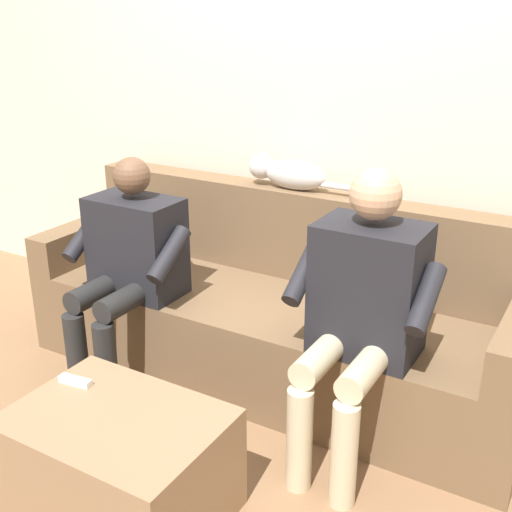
{
  "coord_description": "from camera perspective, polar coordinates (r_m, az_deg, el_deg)",
  "views": [
    {
      "loc": [
        -1.35,
        2.35,
        1.71
      ],
      "look_at": [
        0.0,
        0.05,
        0.68
      ],
      "focal_mm": 44.91,
      "sensor_mm": 36.0,
      "label": 1
    }
  ],
  "objects": [
    {
      "name": "couch",
      "position": [
        3.16,
        1.71,
        -5.29
      ],
      "size": [
        2.42,
        0.79,
        0.88
      ],
      "color": "brown",
      "rests_on": "ground"
    },
    {
      "name": "remote_white",
      "position": [
        2.51,
        -15.81,
        -10.66
      ],
      "size": [
        0.13,
        0.05,
        0.03
      ],
      "primitive_type": "cube",
      "rotation": [
        0.0,
        0.0,
        3.28
      ],
      "color": "white",
      "rests_on": "coffee_table"
    },
    {
      "name": "back_wall",
      "position": [
        3.29,
        6.04,
        13.87
      ],
      "size": [
        5.43,
        0.06,
        2.6
      ],
      "primitive_type": "cube",
      "color": "beige",
      "rests_on": "ground"
    },
    {
      "name": "person_left_seated",
      "position": [
        2.49,
        9.48,
        -4.14
      ],
      "size": [
        0.56,
        0.59,
        1.17
      ],
      "color": "black",
      "rests_on": "ground"
    },
    {
      "name": "ground_plane",
      "position": [
        2.8,
        -5.99,
        -16.73
      ],
      "size": [
        8.0,
        8.0,
        0.0
      ],
      "primitive_type": "plane",
      "color": "#846042"
    },
    {
      "name": "person_right_seated",
      "position": [
        3.06,
        -11.26,
        -0.23
      ],
      "size": [
        0.59,
        0.54,
        1.09
      ],
      "color": "black",
      "rests_on": "ground"
    },
    {
      "name": "coffee_table",
      "position": [
        2.43,
        -12.02,
        -17.71
      ],
      "size": [
        0.73,
        0.53,
        0.41
      ],
      "color": "#8C6B4C",
      "rests_on": "ground"
    },
    {
      "name": "cat_on_backrest",
      "position": [
        3.19,
        2.76,
        7.44
      ],
      "size": [
        0.57,
        0.13,
        0.16
      ],
      "color": "silver",
      "rests_on": "couch"
    }
  ]
}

